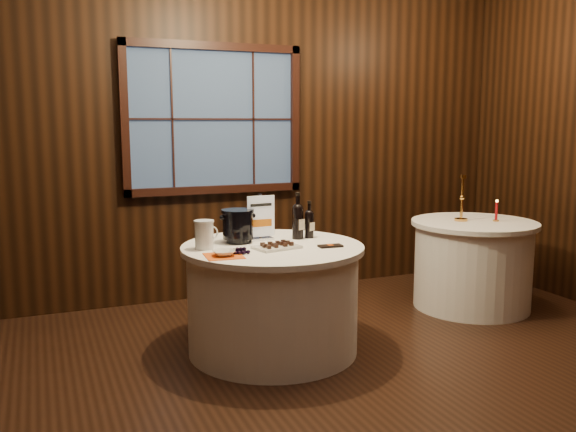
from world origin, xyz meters
name	(u,v)px	position (x,y,z in m)	size (l,w,h in m)	color
ground	(336,410)	(0.00, 0.00, 0.00)	(6.00, 6.00, 0.00)	black
back_wall	(213,131)	(0.00, 2.48, 1.54)	(6.00, 0.10, 3.00)	black
main_table	(273,298)	(0.00, 1.00, 0.39)	(1.28, 1.28, 0.77)	white
side_table	(472,264)	(2.00, 1.30, 0.39)	(1.08, 1.08, 0.77)	white
sign_stand	(261,225)	(-0.01, 1.20, 0.89)	(0.21, 0.11, 0.34)	silver
port_bottle_left	(298,219)	(0.26, 1.15, 0.92)	(0.08, 0.10, 0.35)	black
port_bottle_right	(309,222)	(0.35, 1.15, 0.89)	(0.07, 0.08, 0.28)	black
ice_bucket	(238,225)	(-0.19, 1.18, 0.90)	(0.23, 0.23, 0.24)	black
chocolate_plate	(277,246)	(-0.01, 0.88, 0.79)	(0.33, 0.26, 0.04)	silver
chocolate_box	(330,246)	(0.35, 0.79, 0.78)	(0.16, 0.08, 0.01)	black
grape_bunch	(241,251)	(-0.30, 0.82, 0.79)	(0.18, 0.10, 0.04)	black
glass_pitcher	(204,234)	(-0.47, 1.06, 0.87)	(0.18, 0.14, 0.20)	silver
orange_napkin	(224,256)	(-0.42, 0.79, 0.77)	(0.24, 0.24, 0.00)	#DE5212
cracker_bowl	(224,253)	(-0.42, 0.79, 0.79)	(0.14, 0.14, 0.04)	silver
brass_candlestick	(462,204)	(1.90, 1.36, 0.92)	(0.11, 0.11, 0.40)	gold
red_candle	(496,213)	(2.17, 1.22, 0.85)	(0.05, 0.05, 0.19)	gold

